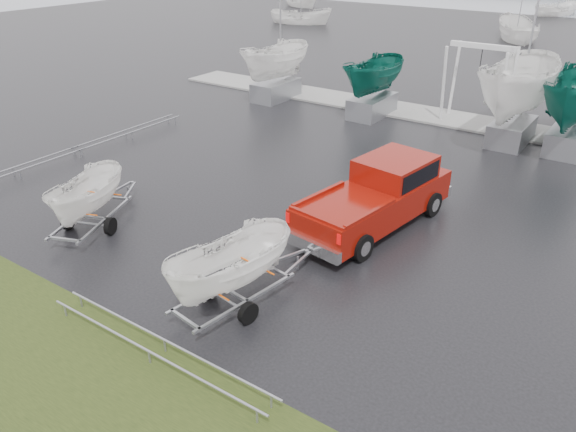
{
  "coord_description": "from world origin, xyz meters",
  "views": [
    {
      "loc": [
        12.54,
        -16.36,
        9.16
      ],
      "look_at": [
        3.67,
        -3.5,
        1.2
      ],
      "focal_mm": 35.0,
      "sensor_mm": 36.0,
      "label": 1
    }
  ],
  "objects_px": {
    "boat_hoist": "(479,73)",
    "trailer_parked": "(82,164)",
    "trailer_hitched": "(229,225)",
    "pickup_truck": "(381,193)"
  },
  "relations": [
    {
      "from": "pickup_truck",
      "to": "trailer_parked",
      "type": "height_order",
      "value": "trailer_parked"
    },
    {
      "from": "boat_hoist",
      "to": "trailer_hitched",
      "type": "bearing_deg",
      "value": -89.93
    },
    {
      "from": "trailer_hitched",
      "to": "trailer_parked",
      "type": "relative_size",
      "value": 1.06
    },
    {
      "from": "pickup_truck",
      "to": "trailer_hitched",
      "type": "bearing_deg",
      "value": -90.0
    },
    {
      "from": "trailer_hitched",
      "to": "boat_hoist",
      "type": "height_order",
      "value": "trailer_hitched"
    },
    {
      "from": "trailer_hitched",
      "to": "boat_hoist",
      "type": "relative_size",
      "value": 1.13
    },
    {
      "from": "boat_hoist",
      "to": "trailer_parked",
      "type": "bearing_deg",
      "value": -109.64
    },
    {
      "from": "pickup_truck",
      "to": "boat_hoist",
      "type": "relative_size",
      "value": 1.66
    },
    {
      "from": "trailer_hitched",
      "to": "trailer_parked",
      "type": "bearing_deg",
      "value": -177.62
    },
    {
      "from": "trailer_parked",
      "to": "trailer_hitched",
      "type": "bearing_deg",
      "value": -27.66
    }
  ]
}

